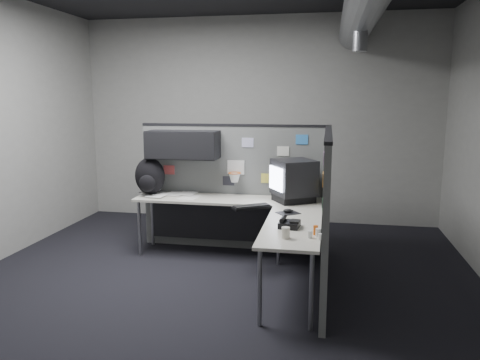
% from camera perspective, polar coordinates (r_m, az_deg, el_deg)
% --- Properties ---
extents(room, '(5.62, 5.62, 3.22)m').
position_cam_1_polar(room, '(4.58, 3.98, 11.66)').
color(room, black).
rests_on(room, ground).
extents(partition_back, '(2.44, 0.42, 1.63)m').
position_cam_1_polar(partition_back, '(6.01, -2.46, 0.78)').
color(partition_back, '#5E605E').
rests_on(partition_back, ground).
extents(partition_right, '(0.07, 2.23, 1.63)m').
position_cam_1_polar(partition_right, '(4.90, 10.43, -3.66)').
color(partition_right, '#5E605E').
rests_on(partition_right, ground).
extents(desk, '(2.31, 2.11, 0.73)m').
position_cam_1_polar(desk, '(5.50, 0.39, -4.17)').
color(desk, beige).
rests_on(desk, ground).
extents(monitor, '(0.61, 0.61, 0.50)m').
position_cam_1_polar(monitor, '(5.61, 6.56, -0.02)').
color(monitor, black).
rests_on(monitor, desk).
extents(keyboard, '(0.45, 0.37, 0.04)m').
position_cam_1_polar(keyboard, '(5.27, 1.43, -3.29)').
color(keyboard, black).
rests_on(keyboard, desk).
extents(mouse, '(0.29, 0.28, 0.05)m').
position_cam_1_polar(mouse, '(5.08, 5.88, -3.87)').
color(mouse, black).
rests_on(mouse, desk).
extents(phone, '(0.21, 0.23, 0.10)m').
position_cam_1_polar(phone, '(4.55, 6.00, -5.30)').
color(phone, black).
rests_on(phone, desk).
extents(bottles, '(0.14, 0.18, 0.09)m').
position_cam_1_polar(bottles, '(4.27, 9.24, -6.38)').
color(bottles, silver).
rests_on(bottles, desk).
extents(cup, '(0.09, 0.09, 0.10)m').
position_cam_1_polar(cup, '(4.19, 5.59, -6.42)').
color(cup, beige).
rests_on(cup, desk).
extents(papers, '(0.85, 0.56, 0.02)m').
position_cam_1_polar(papers, '(6.08, -8.68, -1.69)').
color(papers, white).
rests_on(papers, desk).
extents(backpack, '(0.44, 0.42, 0.48)m').
position_cam_1_polar(backpack, '(6.08, -10.96, 0.38)').
color(backpack, black).
rests_on(backpack, desk).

